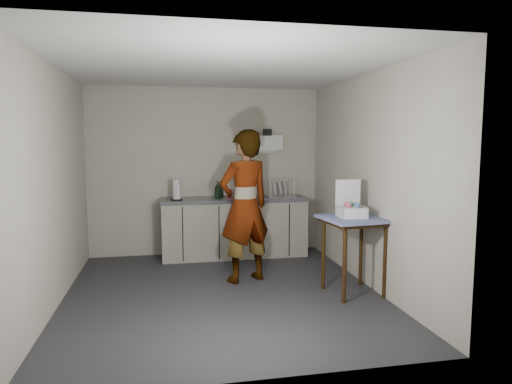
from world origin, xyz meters
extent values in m
plane|color=#2A2B2F|center=(0.00, 0.00, 0.00)|extent=(4.00, 4.00, 0.00)
cube|color=beige|center=(0.00, 1.99, 1.30)|extent=(3.60, 0.02, 2.60)
cube|color=beige|center=(1.79, 0.00, 1.30)|extent=(0.02, 4.00, 2.60)
cube|color=beige|center=(-1.79, 0.00, 1.30)|extent=(0.02, 4.00, 2.60)
cube|color=white|center=(0.00, 0.00, 2.60)|extent=(3.60, 4.00, 0.01)
cube|color=black|center=(0.40, 1.70, 0.04)|extent=(2.20, 0.52, 0.08)
cube|color=beige|center=(0.40, 1.70, 0.43)|extent=(2.20, 0.58, 0.86)
cube|color=#4F5059|center=(0.40, 1.70, 0.89)|extent=(2.24, 0.62, 0.05)
cube|color=black|center=(-0.40, 1.41, 0.43)|extent=(0.02, 0.01, 0.80)
cube|color=black|center=(0.13, 1.41, 0.43)|extent=(0.02, 0.01, 0.80)
cube|color=black|center=(0.67, 1.41, 0.43)|extent=(0.01, 0.01, 0.80)
cube|color=black|center=(1.20, 1.41, 0.43)|extent=(0.02, 0.01, 0.80)
cube|color=white|center=(1.00, 1.92, 1.75)|extent=(0.42, 0.16, 0.24)
cube|color=white|center=(1.00, 1.97, 1.61)|extent=(0.30, 0.06, 0.04)
cube|color=black|center=(0.95, 1.83, 1.91)|extent=(0.14, 0.02, 0.10)
cylinder|color=#36210C|center=(1.28, -0.59, 0.42)|extent=(0.05, 0.05, 0.83)
cylinder|color=#36210C|center=(1.79, -0.53, 0.42)|extent=(0.05, 0.05, 0.83)
cylinder|color=#36210C|center=(1.21, -0.08, 0.42)|extent=(0.05, 0.05, 0.83)
cylinder|color=#36210C|center=(1.72, -0.02, 0.42)|extent=(0.05, 0.05, 0.83)
cube|color=#36210C|center=(1.50, -0.30, 0.85)|extent=(0.68, 0.68, 0.04)
cube|color=navy|center=(1.50, -0.30, 0.89)|extent=(0.78, 0.78, 0.03)
imported|color=#B2A593|center=(0.34, 0.43, 0.96)|extent=(0.82, 0.69, 1.92)
imported|color=black|center=(0.14, 1.65, 1.04)|extent=(0.12, 0.12, 0.26)
cylinder|color=red|center=(0.34, 1.76, 0.97)|extent=(0.07, 0.07, 0.13)
cylinder|color=black|center=(0.21, 1.78, 1.03)|extent=(0.07, 0.07, 0.24)
cylinder|color=black|center=(-0.47, 1.61, 0.92)|extent=(0.17, 0.17, 0.02)
cylinder|color=white|center=(-0.47, 1.61, 1.07)|extent=(0.12, 0.12, 0.29)
cube|color=silver|center=(1.12, 1.66, 0.92)|extent=(0.42, 0.32, 0.02)
cylinder|color=silver|center=(0.93, 1.52, 1.07)|extent=(0.01, 0.01, 0.27)
cylinder|color=silver|center=(1.31, 1.52, 1.07)|extent=(0.01, 0.01, 0.27)
cylinder|color=silver|center=(0.93, 1.79, 1.07)|extent=(0.01, 0.01, 0.27)
cylinder|color=silver|center=(1.31, 1.79, 1.07)|extent=(0.01, 0.01, 0.27)
cylinder|color=white|center=(1.01, 1.66, 1.05)|extent=(0.05, 0.23, 0.23)
cylinder|color=white|center=(1.09, 1.66, 1.05)|extent=(0.05, 0.23, 0.23)
cylinder|color=white|center=(1.18, 1.66, 1.05)|extent=(0.05, 0.23, 0.23)
cube|color=white|center=(1.47, -0.28, 0.91)|extent=(0.32, 0.32, 0.01)
cube|color=white|center=(1.46, -0.43, 0.97)|extent=(0.30, 0.04, 0.11)
cube|color=white|center=(1.49, -0.14, 0.97)|extent=(0.30, 0.04, 0.11)
cube|color=white|center=(1.33, -0.27, 0.97)|extent=(0.04, 0.30, 0.11)
cube|color=white|center=(1.62, -0.30, 0.97)|extent=(0.04, 0.30, 0.11)
cube|color=white|center=(1.49, -0.13, 1.18)|extent=(0.30, 0.04, 0.30)
cylinder|color=white|center=(1.47, -0.28, 0.97)|extent=(0.20, 0.20, 0.11)
sphere|color=#FF5D8F|center=(1.42, -0.31, 1.05)|extent=(0.07, 0.07, 0.07)
sphere|color=#558AE7|center=(1.52, -0.33, 1.05)|extent=(0.07, 0.07, 0.07)
sphere|color=#51C479|center=(1.48, -0.23, 1.05)|extent=(0.07, 0.07, 0.07)
sphere|color=#FF5D8F|center=(1.43, -0.23, 1.05)|extent=(0.07, 0.07, 0.07)
camera|label=1|loc=(-0.63, -5.17, 1.79)|focal=32.00mm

